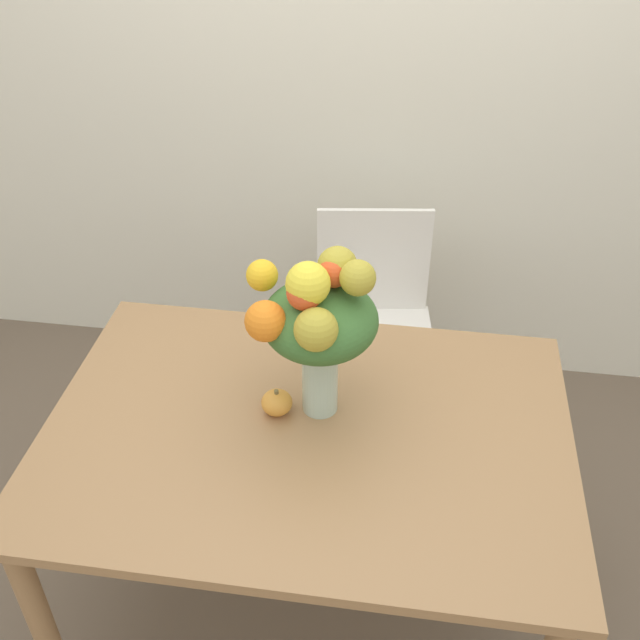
% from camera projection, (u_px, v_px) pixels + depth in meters
% --- Properties ---
extents(ground_plane, '(12.00, 12.00, 0.00)m').
position_uv_depth(ground_plane, '(309.00, 601.00, 2.33)').
color(ground_plane, brown).
extents(wall_back, '(8.00, 0.06, 2.70)m').
position_uv_depth(wall_back, '(365.00, 37.00, 2.54)').
color(wall_back, silver).
rests_on(wall_back, ground_plane).
extents(dining_table, '(1.32, 0.93, 0.75)m').
position_uv_depth(dining_table, '(307.00, 455.00, 1.94)').
color(dining_table, '#9E754C').
rests_on(dining_table, ground_plane).
extents(flower_vase, '(0.33, 0.30, 0.46)m').
position_uv_depth(flower_vase, '(317.00, 321.00, 1.77)').
color(flower_vase, '#B2CCBC').
rests_on(flower_vase, dining_table).
extents(pumpkin, '(0.08, 0.08, 0.07)m').
position_uv_depth(pumpkin, '(277.00, 402.00, 1.91)').
color(pumpkin, gold).
rests_on(pumpkin, dining_table).
extents(dining_chair_near_window, '(0.47, 0.47, 0.89)m').
position_uv_depth(dining_chair_near_window, '(373.00, 330.00, 2.66)').
color(dining_chair_near_window, white).
rests_on(dining_chair_near_window, ground_plane).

